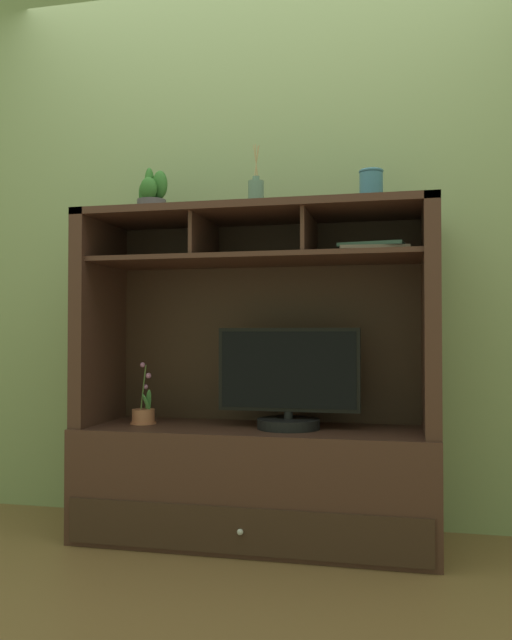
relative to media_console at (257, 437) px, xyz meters
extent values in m
cube|color=brown|center=(0.00, -0.01, -0.43)|extent=(6.00, 6.00, 0.02)
cube|color=#899E6B|center=(0.00, 0.27, 0.98)|extent=(6.00, 0.02, 2.80)
cube|color=#432820|center=(0.00, -0.01, -0.19)|extent=(1.47, 0.50, 0.46)
cube|color=#36241B|center=(0.00, -0.27, -0.31)|extent=(1.41, 0.01, 0.18)
sphere|color=silver|center=(0.00, -0.28, -0.31)|extent=(0.02, 0.02, 0.02)
cube|color=#432820|center=(-0.71, -0.01, 0.50)|extent=(0.06, 0.46, 0.91)
cube|color=#432820|center=(0.71, -0.01, 0.50)|extent=(0.06, 0.46, 0.91)
cube|color=#36241B|center=(0.00, 0.21, 0.48)|extent=(1.41, 0.02, 0.88)
cube|color=#432820|center=(0.00, -0.01, 0.93)|extent=(1.47, 0.46, 0.03)
cube|color=#432820|center=(0.00, -0.01, 0.74)|extent=(1.35, 0.42, 0.02)
cube|color=#432820|center=(-0.23, -0.01, 0.83)|extent=(0.02, 0.39, 0.17)
cube|color=#432820|center=(0.23, -0.01, 0.83)|extent=(0.02, 0.39, 0.17)
cylinder|color=black|center=(0.14, -0.03, 0.06)|extent=(0.26, 0.26, 0.04)
cylinder|color=black|center=(0.14, -0.03, 0.10)|extent=(0.04, 0.04, 0.03)
cube|color=black|center=(0.14, -0.03, 0.28)|extent=(0.59, 0.03, 0.34)
cube|color=black|center=(0.14, -0.05, 0.28)|extent=(0.56, 0.00, 0.31)
cylinder|color=#B96A4D|center=(-0.50, -0.02, 0.07)|extent=(0.10, 0.10, 0.06)
cylinder|color=#B96A4D|center=(-0.50, -0.02, 0.05)|extent=(0.11, 0.11, 0.01)
cylinder|color=#4C6B38|center=(-0.50, -0.02, 0.20)|extent=(0.03, 0.01, 0.19)
sphere|color=#C576B6|center=(-0.49, -0.01, 0.20)|extent=(0.02, 0.02, 0.02)
sphere|color=#C576B6|center=(-0.48, -0.01, 0.25)|extent=(0.02, 0.02, 0.02)
sphere|color=#C576B6|center=(-0.50, -0.03, 0.30)|extent=(0.02, 0.02, 0.02)
ellipsoid|color=#4D9750|center=(-0.48, -0.03, 0.14)|extent=(0.04, 0.05, 0.08)
ellipsoid|color=#4D9750|center=(-0.48, -0.01, 0.14)|extent=(0.05, 0.07, 0.12)
cube|color=#275175|center=(0.48, 0.00, 0.75)|extent=(0.27, 0.29, 0.01)
cube|color=gray|center=(0.48, 0.00, 0.77)|extent=(0.30, 0.31, 0.01)
cube|color=#466961|center=(0.49, -0.02, 0.78)|extent=(0.28, 0.26, 0.01)
cylinder|color=slate|center=(0.00, -0.01, 1.01)|extent=(0.07, 0.07, 0.12)
cylinder|color=slate|center=(0.00, -0.01, 1.08)|extent=(0.03, 0.03, 0.02)
cylinder|color=tan|center=(0.00, -0.01, 1.15)|extent=(0.00, 0.02, 0.15)
cylinder|color=tan|center=(0.00, 0.00, 1.15)|extent=(0.03, 0.01, 0.15)
cylinder|color=tan|center=(0.00, 0.00, 1.15)|extent=(0.02, 0.02, 0.15)
cylinder|color=tan|center=(0.00, -0.01, 1.15)|extent=(0.01, 0.02, 0.15)
cylinder|color=tan|center=(0.00, -0.01, 1.15)|extent=(0.02, 0.01, 0.15)
cylinder|color=#514A54|center=(-0.48, 0.02, 0.99)|extent=(0.13, 0.13, 0.07)
cylinder|color=#514A54|center=(-0.48, 0.02, 0.95)|extent=(0.15, 0.15, 0.01)
ellipsoid|color=#306829|center=(-0.44, 0.02, 1.09)|extent=(0.07, 0.05, 0.12)
ellipsoid|color=#306829|center=(-0.47, 0.04, 1.05)|extent=(0.04, 0.06, 0.12)
ellipsoid|color=#306829|center=(-0.49, 0.03, 1.10)|extent=(0.04, 0.05, 0.14)
ellipsoid|color=#306829|center=(-0.49, 0.00, 1.05)|extent=(0.08, 0.05, 0.12)
ellipsoid|color=#306829|center=(-0.48, -0.02, 1.06)|extent=(0.08, 0.06, 0.10)
cylinder|color=teal|center=(0.48, -0.04, 1.01)|extent=(0.09, 0.09, 0.12)
torus|color=teal|center=(0.48, -0.04, 1.08)|extent=(0.10, 0.10, 0.01)
camera|label=1|loc=(0.60, -2.67, 0.42)|focal=36.64mm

